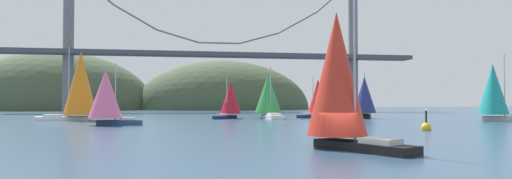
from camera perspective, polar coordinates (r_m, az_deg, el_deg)
The scene contains 13 objects.
ground_plane at distance 28.60m, azimuth 11.41°, elevation -8.12°, with size 360.00×360.00×0.00m, color #2D4760.
headland_left at distance 167.58m, azimuth -25.38°, elevation -2.49°, with size 68.75×44.00×41.74m, color #425138.
headland_center at distance 162.23m, azimuth -4.47°, elevation -2.66°, with size 66.81×44.00×37.13m, color #425138.
suspension_bridge at distance 122.81m, azimuth -5.02°, elevation 5.44°, with size 118.07×6.00×40.09m.
sailboat_teal_sail at distance 77.44m, azimuth 29.51°, elevation -0.19°, with size 7.58×8.81×10.71m.
sailboat_red_spinnaker at distance 82.36m, azimuth 8.31°, elevation -1.03°, with size 7.19×5.27×8.00m.
sailboat_navy_sail at distance 80.07m, azimuth 14.45°, elevation -0.92°, with size 6.22×8.24×8.69m.
sailboat_pink_spinnaker at distance 59.71m, azimuth -19.56°, elevation -0.73°, with size 7.07×4.57×8.40m.
sailboat_green_sail at distance 77.97m, azimuth 1.69°, elevation -0.78°, with size 5.16×9.15×9.65m.
sailboat_orange_sail at distance 75.93m, azimuth -22.72°, elevation 0.60°, with size 9.72×5.59×12.29m.
sailboat_scarlet_sail at distance 30.04m, azimuth 11.06°, elevation 1.63°, with size 6.34×8.69×10.80m.
sailboat_crimson_sail at distance 78.00m, azimuth -3.48°, elevation -1.25°, with size 6.40×6.71×7.44m.
channel_buoy at distance 50.71m, azimuth 22.01°, elevation -4.72°, with size 1.10×1.10×2.64m.
Camera 1 is at (-10.30, -26.48, 3.31)m, focal length 29.61 mm.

